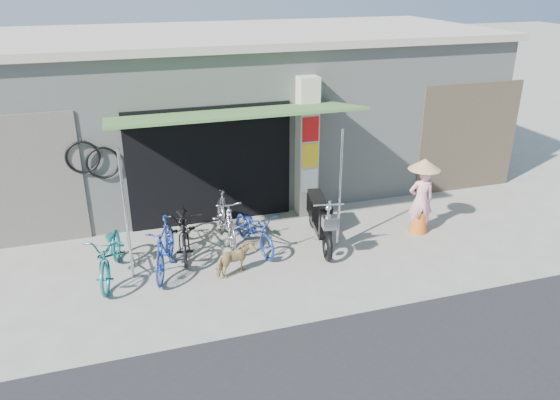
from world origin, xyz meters
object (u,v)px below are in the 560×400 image
object	(u,v)px
bike_teal	(111,253)
bike_blue	(165,247)
bike_black	(184,228)
nun	(421,196)
moped	(319,218)
bike_navy	(255,230)
street_dog	(235,260)
bike_silver	(226,218)

from	to	relation	value
bike_teal	bike_blue	bearing A→B (deg)	4.98
bike_black	nun	distance (m)	4.74
bike_blue	moped	xyz separation A→B (m)	(3.02, 0.26, 0.03)
bike_teal	bike_navy	bearing A→B (deg)	16.28
moped	nun	size ratio (longest dim) A/B	1.25
bike_teal	bike_blue	distance (m)	0.92
nun	street_dog	bearing A→B (deg)	18.95
bike_blue	bike_navy	world-z (taller)	bike_blue
bike_navy	street_dog	size ratio (longest dim) A/B	2.16
street_dog	bike_teal	bearing A→B (deg)	51.52
bike_teal	bike_silver	xyz separation A→B (m)	(2.19, 0.74, 0.04)
bike_black	bike_navy	bearing A→B (deg)	-5.64
nun	bike_silver	bearing A→B (deg)	-0.44
moped	nun	xyz separation A→B (m)	(2.10, -0.21, 0.29)
bike_blue	nun	world-z (taller)	nun
moped	bike_blue	bearing A→B (deg)	-165.39
bike_blue	bike_silver	distance (m)	1.52
bike_teal	moped	world-z (taller)	moped
nun	moped	bearing A→B (deg)	5.18
nun	bike_blue	bearing A→B (deg)	11.48
bike_silver	nun	xyz separation A→B (m)	(3.85, -0.77, 0.29)
bike_teal	street_dog	bearing A→B (deg)	-5.75
bike_teal	nun	bearing A→B (deg)	10.04
street_dog	bike_navy	bearing A→B (deg)	-56.42
bike_teal	street_dog	distance (m)	2.16
nun	bike_navy	bearing A→B (deg)	5.68
street_dog	bike_black	bearing A→B (deg)	9.28
bike_navy	moped	size ratio (longest dim) A/B	0.78
bike_black	nun	bearing A→B (deg)	-0.55
bike_blue	street_dog	distance (m)	1.27
bike_blue	bike_navy	size ratio (longest dim) A/B	1.05
bike_teal	street_dog	size ratio (longest dim) A/B	2.50
bike_teal	bike_black	size ratio (longest dim) A/B	0.93
bike_black	nun	size ratio (longest dim) A/B	1.20
bike_blue	bike_teal	bearing A→B (deg)	-168.85
bike_blue	bike_silver	size ratio (longest dim) A/B	0.95
bike_blue	street_dog	size ratio (longest dim) A/B	2.27
bike_silver	nun	world-z (taller)	nun
bike_silver	street_dog	size ratio (longest dim) A/B	2.39
street_dog	moped	xyz separation A→B (m)	(1.88, 0.77, 0.21)
bike_black	bike_silver	world-z (taller)	bike_silver
bike_black	bike_blue	bearing A→B (deg)	-117.44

